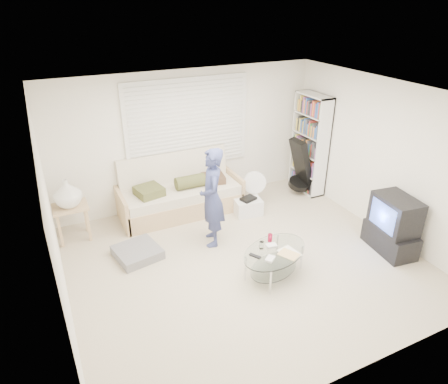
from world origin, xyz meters
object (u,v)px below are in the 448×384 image
futon_sofa (180,194)px  bookshelf (310,144)px  coffee_table (274,256)px  tv_unit (393,225)px

futon_sofa → bookshelf: bookshelf is taller
bookshelf → coffee_table: (-2.10, -2.11, -0.66)m
futon_sofa → coffee_table: bearing=-76.5°
bookshelf → coffee_table: size_ratio=1.54×
tv_unit → bookshelf: bearing=87.0°
bookshelf → futon_sofa: bearing=175.3°
tv_unit → coffee_table: bearing=172.7°
tv_unit → coffee_table: size_ratio=0.72×
futon_sofa → coffee_table: futon_sofa is taller
futon_sofa → bookshelf: bearing=-4.7°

